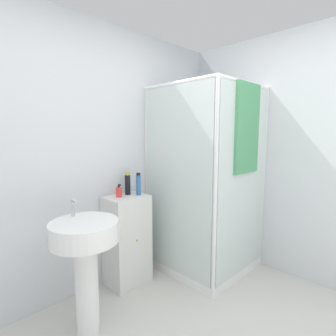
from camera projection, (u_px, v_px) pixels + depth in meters
wall_back at (80, 159)px, 2.35m from camera, size 6.40×0.06×2.50m
shower_enclosure at (208, 221)px, 2.83m from camera, size 0.94×0.97×1.97m
vanity_cabinet at (127, 240)px, 2.58m from camera, size 0.40×0.33×0.88m
sink at (85, 252)px, 1.90m from camera, size 0.49×0.49×0.99m
soap_dispenser at (119, 192)px, 2.48m from camera, size 0.05×0.06×0.12m
shampoo_bottle_tall_black at (128, 184)px, 2.58m from camera, size 0.05×0.05×0.22m
shampoo_bottle_blue at (138, 184)px, 2.57m from camera, size 0.05×0.05×0.22m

